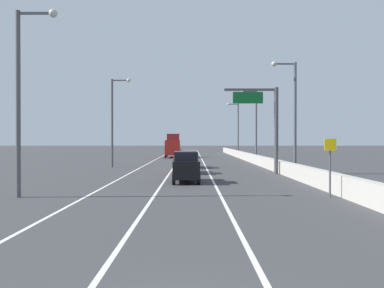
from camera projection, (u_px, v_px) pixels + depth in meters
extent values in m
plane|color=#38383A|center=(190.00, 158.00, 70.09)|extent=(320.00, 320.00, 0.00)
cube|color=silver|center=(151.00, 161.00, 61.07)|extent=(0.16, 130.00, 0.00)
cube|color=silver|center=(176.00, 161.00, 61.08)|extent=(0.16, 130.00, 0.00)
cube|color=silver|center=(201.00, 161.00, 61.10)|extent=(0.16, 130.00, 0.00)
cube|color=#B2ADA3|center=(265.00, 163.00, 46.12)|extent=(0.60, 120.00, 1.10)
cylinder|color=#47474C|center=(275.00, 131.00, 37.62)|extent=(0.36, 0.36, 7.50)
cube|color=#47474C|center=(249.00, 90.00, 37.58)|extent=(4.50, 0.20, 0.20)
cube|color=#0C5923|center=(246.00, 98.00, 37.47)|extent=(2.60, 0.10, 1.00)
cylinder|color=#4C4C51|center=(328.00, 174.00, 22.03)|extent=(0.10, 0.10, 2.40)
cube|color=yellow|center=(329.00, 145.00, 21.98)|extent=(0.60, 0.04, 0.60)
cylinder|color=#4C4C51|center=(293.00, 118.00, 36.87)|extent=(0.24, 0.24, 9.55)
cube|color=#4C4C51|center=(283.00, 64.00, 36.83)|extent=(1.80, 0.12, 0.12)
sphere|color=beige|center=(272.00, 64.00, 36.82)|extent=(0.44, 0.44, 0.44)
cylinder|color=#4C4C51|center=(255.00, 126.00, 57.55)|extent=(0.24, 0.24, 9.55)
cube|color=#4C4C51|center=(248.00, 91.00, 57.50)|extent=(1.80, 0.12, 0.12)
sphere|color=beige|center=(241.00, 91.00, 57.50)|extent=(0.44, 0.44, 0.44)
cylinder|color=#4C4C51|center=(236.00, 130.00, 78.22)|extent=(0.24, 0.24, 9.55)
cube|color=#4C4C51|center=(231.00, 104.00, 78.18)|extent=(1.80, 0.12, 0.12)
sphere|color=beige|center=(226.00, 104.00, 78.18)|extent=(0.44, 0.44, 0.44)
cylinder|color=#4C4C51|center=(16.00, 104.00, 22.13)|extent=(0.24, 0.24, 9.55)
cube|color=#4C4C51|center=(34.00, 13.00, 22.09)|extent=(1.80, 0.12, 0.12)
sphere|color=beige|center=(51.00, 13.00, 22.09)|extent=(0.44, 0.44, 0.44)
cylinder|color=#4C4C51|center=(110.00, 123.00, 46.94)|extent=(0.24, 0.24, 9.55)
cube|color=#4C4C51|center=(119.00, 80.00, 46.90)|extent=(1.80, 0.12, 0.12)
sphere|color=beige|center=(127.00, 80.00, 46.91)|extent=(0.44, 0.44, 0.44)
cube|color=#B7B7BC|center=(188.00, 160.00, 46.17)|extent=(1.72, 4.63, 0.93)
cube|color=gray|center=(188.00, 153.00, 45.70)|extent=(1.51, 2.08, 0.60)
cylinder|color=black|center=(181.00, 164.00, 48.03)|extent=(0.22, 0.68, 0.68)
cylinder|color=black|center=(195.00, 164.00, 48.04)|extent=(0.22, 0.68, 0.68)
cylinder|color=black|center=(180.00, 165.00, 44.30)|extent=(0.22, 0.68, 0.68)
cylinder|color=black|center=(195.00, 165.00, 44.31)|extent=(0.22, 0.68, 0.68)
cube|color=black|center=(184.00, 169.00, 30.30)|extent=(1.96, 4.68, 1.20)
cube|color=black|center=(184.00, 156.00, 29.83)|extent=(1.65, 2.14, 0.60)
cylinder|color=black|center=(172.00, 175.00, 32.13)|extent=(0.24, 0.69, 0.68)
cylinder|color=black|center=(194.00, 175.00, 32.19)|extent=(0.24, 0.69, 0.68)
cylinder|color=black|center=(172.00, 180.00, 28.41)|extent=(0.24, 0.69, 0.68)
cylinder|color=black|center=(197.00, 180.00, 28.47)|extent=(0.24, 0.69, 0.68)
cube|color=#196033|center=(175.00, 150.00, 97.74)|extent=(1.84, 4.58, 0.96)
cube|color=#1C4633|center=(175.00, 146.00, 97.28)|extent=(1.61, 2.06, 0.60)
cylinder|color=black|center=(172.00, 151.00, 99.59)|extent=(0.22, 0.68, 0.68)
cylinder|color=black|center=(179.00, 151.00, 99.59)|extent=(0.22, 0.68, 0.68)
cylinder|color=black|center=(171.00, 152.00, 95.91)|extent=(0.22, 0.68, 0.68)
cylinder|color=black|center=(179.00, 152.00, 95.91)|extent=(0.22, 0.68, 0.68)
cube|color=red|center=(182.00, 164.00, 38.48)|extent=(1.96, 4.65, 1.02)
cube|color=maroon|center=(182.00, 155.00, 38.01)|extent=(1.66, 2.12, 0.60)
cylinder|color=black|center=(173.00, 168.00, 40.30)|extent=(0.24, 0.69, 0.68)
cylinder|color=black|center=(191.00, 168.00, 40.36)|extent=(0.24, 0.69, 0.68)
cylinder|color=black|center=(173.00, 171.00, 36.61)|extent=(0.24, 0.69, 0.68)
cylinder|color=black|center=(192.00, 171.00, 36.67)|extent=(0.24, 0.69, 0.68)
cube|color=#A51E19|center=(171.00, 147.00, 73.18)|extent=(2.53, 7.86, 2.43)
cube|color=maroon|center=(171.00, 137.00, 74.88)|extent=(2.14, 1.76, 1.10)
cylinder|color=black|center=(165.00, 154.00, 76.37)|extent=(0.24, 1.00, 1.00)
cylinder|color=black|center=(178.00, 154.00, 76.42)|extent=(0.24, 1.00, 1.00)
cylinder|color=black|center=(164.00, 155.00, 69.95)|extent=(0.24, 1.00, 1.00)
cylinder|color=black|center=(178.00, 155.00, 70.00)|extent=(0.24, 1.00, 1.00)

